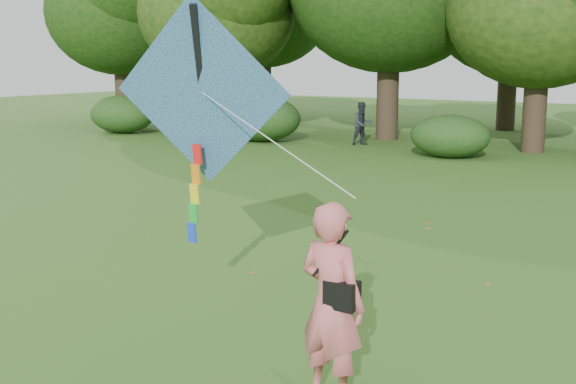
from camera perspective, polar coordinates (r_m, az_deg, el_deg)
The scene contains 7 objects.
ground at distance 7.79m, azimuth -1.83°, elevation -13.93°, with size 100.00×100.00×0.00m, color #265114.
man_kite_flyer at distance 6.82m, azimuth 3.49°, elevation -8.78°, with size 0.71×0.46×1.94m, color #D46369.
bystander_left at distance 27.52m, azimuth 5.90°, elevation 5.40°, with size 0.79×0.62×1.63m, color #252A32.
crossbody_bag at distance 6.70m, azimuth 4.26°, elevation -7.98°, with size 0.43×0.20×0.74m.
flying_kite at distance 9.09m, azimuth -6.88°, elevation 7.58°, with size 4.06×1.87×3.13m.
shrub_band at distance 24.08m, azimuth 20.49°, elevation 4.18°, with size 39.15×3.22×1.88m.
fallen_leaves at distance 12.16m, azimuth 16.36°, elevation -5.29°, with size 11.57×12.55×0.01m.
Camera 1 is at (3.94, -5.90, 3.22)m, focal length 45.00 mm.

